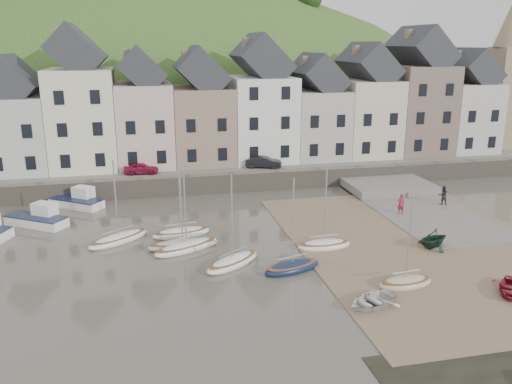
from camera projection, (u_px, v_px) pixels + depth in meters
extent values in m
plane|color=#4E483D|center=(275.00, 259.00, 35.03)|extent=(160.00, 160.00, 0.00)
cube|color=#355923|center=(211.00, 153.00, 64.86)|extent=(90.00, 30.00, 1.50)
cube|color=slate|center=(226.00, 168.00, 53.85)|extent=(70.00, 7.00, 0.10)
cube|color=slate|center=(231.00, 182.00, 50.74)|extent=(70.00, 1.20, 1.80)
cube|color=#7F684D|center=(424.00, 245.00, 37.32)|extent=(18.00, 26.00, 0.06)
cube|color=slate|center=(418.00, 208.00, 45.66)|extent=(8.00, 18.00, 0.12)
ellipsoid|color=#355923|center=(165.00, 225.00, 95.25)|extent=(134.40, 84.00, 84.00)
cylinder|color=#382619|center=(30.00, 12.00, 70.54)|extent=(0.50, 0.50, 3.00)
cylinder|color=#382619|center=(136.00, 15.00, 77.22)|extent=(0.50, 0.50, 3.00)
cylinder|color=#382619|center=(231.00, 15.00, 78.26)|extent=(0.50, 0.50, 3.00)
cylinder|color=#382619|center=(310.00, 15.00, 79.83)|extent=(0.50, 0.50, 3.00)
cube|color=#BABBB6|center=(20.00, 134.00, 51.93)|extent=(5.80, 8.00, 7.50)
cube|color=beige|center=(84.00, 119.00, 52.87)|extent=(6.40, 8.00, 10.00)
cube|color=gray|center=(59.00, 35.00, 50.27)|extent=(0.60, 0.90, 1.40)
cube|color=beige|center=(145.00, 125.00, 54.34)|extent=(5.60, 8.00, 8.50)
cube|color=gray|center=(127.00, 55.00, 52.10)|extent=(0.60, 0.90, 1.40)
cube|color=gray|center=(202.00, 125.00, 55.65)|extent=(6.20, 8.00, 8.00)
cube|color=gray|center=(185.00, 56.00, 53.37)|extent=(0.60, 0.90, 1.40)
cube|color=white|center=(261.00, 119.00, 56.86)|extent=(6.60, 8.00, 9.00)
cube|color=gray|center=(246.00, 44.00, 54.36)|extent=(0.60, 0.90, 1.40)
cube|color=#B3ADA3|center=(315.00, 124.00, 58.37)|extent=(5.80, 8.00, 7.50)
cube|color=gray|center=(304.00, 63.00, 56.23)|extent=(0.60, 0.90, 1.40)
cube|color=beige|center=(365.00, 118.00, 59.47)|extent=(6.00, 8.00, 8.50)
cube|color=gray|center=(356.00, 52.00, 57.16)|extent=(0.60, 0.90, 1.40)
cube|color=#756354|center=(416.00, 110.00, 60.57)|extent=(6.40, 8.00, 10.00)
cube|color=gray|center=(409.00, 36.00, 57.98)|extent=(0.60, 0.90, 1.40)
cube|color=beige|center=(462.00, 117.00, 62.13)|extent=(5.80, 8.00, 8.00)
cube|color=gray|center=(457.00, 57.00, 59.92)|extent=(0.60, 0.90, 1.40)
cube|color=#997F60|center=(504.00, 99.00, 62.71)|extent=(3.50, 3.50, 12.00)
ellipsoid|color=white|center=(119.00, 239.00, 37.96)|extent=(4.91, 4.14, 0.84)
ellipsoid|color=brown|center=(119.00, 237.00, 37.90)|extent=(4.50, 3.79, 0.20)
cylinder|color=#B2B5B7|center=(116.00, 199.00, 37.11)|extent=(0.10, 0.10, 5.60)
cylinder|color=#B2B5B7|center=(118.00, 230.00, 37.76)|extent=(2.26, 1.67, 0.08)
ellipsoid|color=white|center=(181.00, 233.00, 39.18)|extent=(4.56, 2.19, 0.84)
ellipsoid|color=brown|center=(181.00, 231.00, 39.12)|extent=(4.20, 2.00, 0.20)
cylinder|color=#B2B5B7|center=(180.00, 194.00, 38.33)|extent=(0.10, 0.10, 5.60)
cylinder|color=#B2B5B7|center=(181.00, 224.00, 38.97)|extent=(2.39, 0.47, 0.08)
ellipsoid|color=beige|center=(183.00, 245.00, 36.87)|extent=(5.05, 1.77, 0.84)
ellipsoid|color=brown|center=(183.00, 242.00, 36.81)|extent=(4.65, 1.61, 0.20)
cylinder|color=#B2B5B7|center=(181.00, 203.00, 36.02)|extent=(0.10, 0.10, 5.60)
cylinder|color=#B2B5B7|center=(182.00, 235.00, 36.66)|extent=(2.74, 0.23, 0.08)
ellipsoid|color=white|center=(187.00, 247.00, 36.47)|extent=(5.20, 3.58, 0.84)
ellipsoid|color=brown|center=(186.00, 244.00, 36.41)|extent=(4.77, 3.27, 0.20)
cylinder|color=#B2B5B7|center=(185.00, 205.00, 35.62)|extent=(0.10, 0.10, 5.60)
cylinder|color=#B2B5B7|center=(186.00, 237.00, 36.26)|extent=(2.53, 1.30, 0.08)
ellipsoid|color=white|center=(233.00, 263.00, 33.96)|extent=(4.52, 3.87, 0.84)
ellipsoid|color=brown|center=(232.00, 259.00, 33.90)|extent=(4.15, 3.54, 0.20)
cylinder|color=#B2B5B7|center=(232.00, 217.00, 33.10)|extent=(0.10, 0.10, 5.60)
cylinder|color=#B2B5B7|center=(232.00, 252.00, 33.75)|extent=(2.05, 1.53, 0.08)
ellipsoid|color=#14203E|center=(292.00, 268.00, 33.20)|extent=(4.26, 2.61, 0.84)
ellipsoid|color=brown|center=(292.00, 264.00, 33.13)|extent=(3.92, 2.38, 0.20)
cylinder|color=#B2B5B7|center=(293.00, 222.00, 32.34)|extent=(0.10, 0.10, 5.60)
cylinder|color=#B2B5B7|center=(292.00, 257.00, 32.99)|extent=(2.13, 0.72, 0.08)
ellipsoid|color=white|center=(324.00, 246.00, 36.81)|extent=(3.89, 1.59, 0.84)
ellipsoid|color=brown|center=(324.00, 243.00, 36.75)|extent=(3.58, 1.44, 0.20)
cylinder|color=#B2B5B7|center=(326.00, 204.00, 35.96)|extent=(0.10, 0.10, 5.60)
cylinder|color=#B2B5B7|center=(324.00, 236.00, 36.61)|extent=(2.12, 0.13, 0.08)
ellipsoid|color=beige|center=(405.00, 283.00, 31.04)|extent=(3.59, 1.82, 0.84)
ellipsoid|color=brown|center=(406.00, 280.00, 30.98)|extent=(3.30, 1.65, 0.20)
cylinder|color=#B2B5B7|center=(410.00, 234.00, 30.19)|extent=(0.10, 0.10, 5.60)
cylinder|color=#B2B5B7|center=(406.00, 272.00, 30.84)|extent=(1.91, 0.26, 0.08)
cube|color=white|center=(36.00, 221.00, 41.36)|extent=(5.18, 4.24, 0.70)
cube|color=#14203E|center=(36.00, 217.00, 41.26)|extent=(5.12, 4.22, 0.08)
cube|color=white|center=(45.00, 209.00, 41.66)|extent=(2.15, 1.99, 1.00)
cube|color=white|center=(77.00, 203.00, 46.04)|extent=(4.94, 4.24, 0.70)
cube|color=#14203E|center=(76.00, 199.00, 45.94)|extent=(4.89, 4.23, 0.08)
cube|color=white|center=(83.00, 192.00, 46.33)|extent=(2.09, 1.97, 1.00)
imported|color=white|center=(372.00, 300.00, 28.58)|extent=(3.73, 3.20, 0.65)
imported|color=#153124|center=(433.00, 238.00, 36.67)|extent=(3.13, 2.90, 1.36)
imported|color=maroon|center=(512.00, 288.00, 29.97)|extent=(3.82, 3.89, 0.66)
imported|color=#9D1C3C|center=(401.00, 204.00, 43.76)|extent=(0.63, 0.43, 1.71)
imported|color=black|center=(443.00, 195.00, 46.29)|extent=(0.92, 0.78, 1.66)
imported|color=maroon|center=(141.00, 168.00, 50.97)|extent=(3.41, 1.58, 1.13)
imported|color=black|center=(264.00, 162.00, 53.52)|extent=(3.90, 2.34, 1.21)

